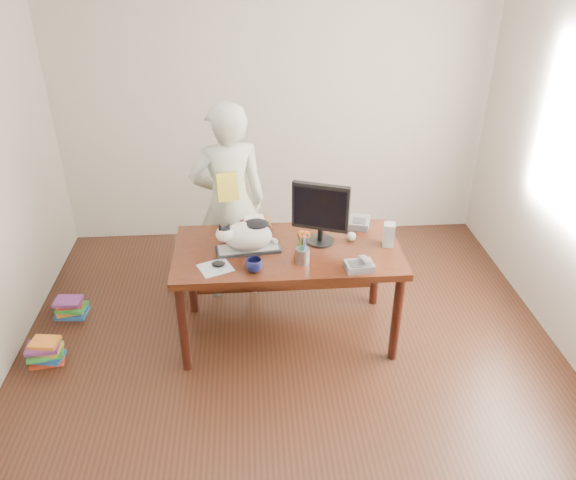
# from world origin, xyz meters

# --- Properties ---
(room) EXTENTS (4.50, 4.50, 4.50)m
(room) POSITION_xyz_m (0.00, 0.00, 1.35)
(room) COLOR black
(room) RESTS_ON ground
(desk) EXTENTS (1.60, 0.80, 0.75)m
(desk) POSITION_xyz_m (0.00, 0.68, 0.60)
(desk) COLOR black
(desk) RESTS_ON ground
(keyboard) EXTENTS (0.47, 0.23, 0.03)m
(keyboard) POSITION_xyz_m (-0.28, 0.60, 0.76)
(keyboard) COLOR black
(keyboard) RESTS_ON desk
(cat) EXTENTS (0.44, 0.26, 0.25)m
(cat) POSITION_xyz_m (-0.29, 0.59, 0.88)
(cat) COLOR white
(cat) RESTS_ON keyboard
(monitor) EXTENTS (0.40, 0.26, 0.46)m
(monitor) POSITION_xyz_m (0.24, 0.67, 1.01)
(monitor) COLOR black
(monitor) RESTS_ON desk
(pen_cup) EXTENTS (0.12, 0.12, 0.25)m
(pen_cup) POSITION_xyz_m (0.09, 0.41, 0.82)
(pen_cup) COLOR #939498
(pen_cup) RESTS_ON desk
(mousepad) EXTENTS (0.26, 0.25, 0.00)m
(mousepad) POSITION_xyz_m (-0.50, 0.38, 0.75)
(mousepad) COLOR silver
(mousepad) RESTS_ON desk
(mouse) EXTENTS (0.11, 0.09, 0.04)m
(mouse) POSITION_xyz_m (-0.48, 0.40, 0.77)
(mouse) COLOR black
(mouse) RESTS_ON mousepad
(coffee_mug) EXTENTS (0.16, 0.16, 0.09)m
(coffee_mug) POSITION_xyz_m (-0.24, 0.33, 0.79)
(coffee_mug) COLOR #0D0F35
(coffee_mug) RESTS_ON desk
(phone) EXTENTS (0.20, 0.17, 0.08)m
(phone) POSITION_xyz_m (0.46, 0.30, 0.78)
(phone) COLOR #5D5E62
(phone) RESTS_ON desk
(speaker) EXTENTS (0.09, 0.10, 0.17)m
(speaker) POSITION_xyz_m (0.72, 0.60, 0.84)
(speaker) COLOR #969699
(speaker) RESTS_ON desk
(baseball) EXTENTS (0.07, 0.07, 0.07)m
(baseball) POSITION_xyz_m (0.47, 0.68, 0.78)
(baseball) COLOR beige
(baseball) RESTS_ON desk
(book_stack) EXTENTS (0.24, 0.18, 0.09)m
(book_stack) POSITION_xyz_m (-0.21, 0.92, 0.79)
(book_stack) COLOR #4D141B
(book_stack) RESTS_ON desk
(calculator) EXTENTS (0.20, 0.23, 0.06)m
(calculator) POSITION_xyz_m (0.57, 0.91, 0.78)
(calculator) COLOR #5D5E62
(calculator) RESTS_ON desk
(person) EXTENTS (0.67, 0.51, 1.65)m
(person) POSITION_xyz_m (-0.42, 1.20, 0.83)
(person) COLOR white
(person) RESTS_ON ground
(held_book) EXTENTS (0.17, 0.12, 0.22)m
(held_book) POSITION_xyz_m (-0.42, 1.03, 1.05)
(held_book) COLOR gold
(held_book) RESTS_ON person
(book_pile_a) EXTENTS (0.27, 0.22, 0.18)m
(book_pile_a) POSITION_xyz_m (-1.75, 0.40, 0.09)
(book_pile_a) COLOR #AB2D18
(book_pile_a) RESTS_ON ground
(book_pile_b) EXTENTS (0.26, 0.20, 0.15)m
(book_pile_b) POSITION_xyz_m (-1.72, 0.95, 0.07)
(book_pile_b) COLOR #174B8E
(book_pile_b) RESTS_ON ground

